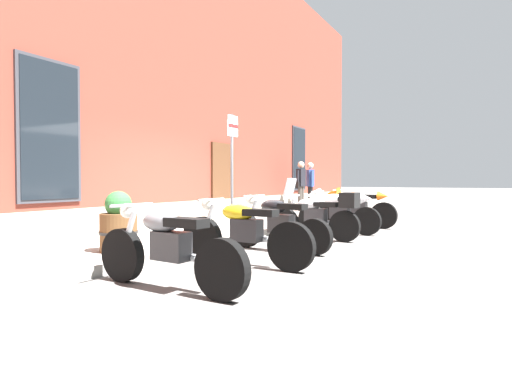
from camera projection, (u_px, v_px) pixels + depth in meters
The scene contains 14 objects.
ground_plane at pixel (248, 241), 8.52m from camera, with size 140.00×140.00×0.00m, color #565451.
sidewalk at pixel (199, 233), 9.13m from camera, with size 32.88×2.46×0.15m, color gray.
lane_stripe at pixel (413, 254), 6.94m from camera, with size 32.88×0.12×0.01m, color silver.
brick_pub_facade at pixel (75, 66), 11.03m from camera, with size 26.88×5.76×8.53m.
motorcycle_grey_naked at pixel (166, 247), 4.67m from camera, with size 0.62×2.17×0.96m.
motorcycle_yellow_naked at pixel (243, 232), 6.00m from camera, with size 0.62×2.19×0.96m.
motorcycle_black_naked at pixel (278, 224), 7.27m from camera, with size 0.62×2.02×0.97m.
motorcycle_silver_touring at pixel (319, 214), 8.63m from camera, with size 0.62×1.98×1.28m.
motorcycle_white_sport at pixel (335, 209), 9.77m from camera, with size 0.62×2.03×1.05m.
motorcycle_orange_sport at pixel (354, 205), 11.04m from camera, with size 0.62×2.10×1.05m.
pedestrian_dark_jacket at pixel (301, 183), 14.86m from camera, with size 0.66×0.24×1.76m.
pedestrian_blue_top at pixel (310, 183), 15.37m from camera, with size 0.49×0.40×1.74m.
parking_sign at pixel (232, 156), 8.93m from camera, with size 0.36×0.07×2.49m.
barrel_planter at pixel (119, 225), 6.36m from camera, with size 0.58×0.58×0.92m.
Camera 1 is at (-7.29, -4.36, 1.23)m, focal length 29.40 mm.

